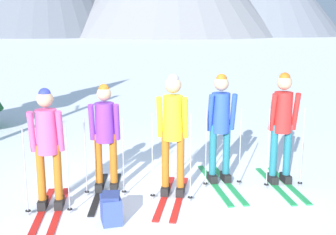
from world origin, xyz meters
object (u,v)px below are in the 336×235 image
at_px(skier_in_yellow, 173,128).
at_px(skier_in_blue, 221,124).
at_px(skier_in_pink, 47,145).
at_px(skier_in_purple, 105,135).
at_px(skier_in_red, 282,124).
at_px(backpack_on_snow_front, 111,209).

height_order(skier_in_yellow, skier_in_blue, skier_in_yellow).
relative_size(skier_in_pink, skier_in_purple, 1.02).
bearing_deg(skier_in_red, skier_in_blue, 173.57).
xyz_separation_m(skier_in_blue, skier_in_red, (0.94, -0.11, 0.02)).
height_order(skier_in_pink, skier_in_purple, skier_in_pink).
xyz_separation_m(skier_in_red, backpack_on_snow_front, (-2.55, -1.21, -0.78)).
distance_m(skier_in_purple, skier_in_red, 2.69).
xyz_separation_m(skier_in_yellow, skier_in_red, (1.70, 0.37, -0.05)).
relative_size(skier_in_blue, backpack_on_snow_front, 4.69).
bearing_deg(skier_in_blue, skier_in_yellow, -148.19).
bearing_deg(skier_in_yellow, skier_in_pink, -167.10).
height_order(skier_in_pink, skier_in_yellow, skier_in_yellow).
relative_size(skier_in_pink, backpack_on_snow_front, 4.37).
bearing_deg(skier_in_red, skier_in_purple, -176.59).
height_order(skier_in_blue, backpack_on_snow_front, skier_in_blue).
distance_m(skier_in_blue, backpack_on_snow_front, 2.22).
height_order(skier_in_red, backpack_on_snow_front, skier_in_red).
relative_size(skier_in_purple, backpack_on_snow_front, 4.29).
bearing_deg(skier_in_purple, skier_in_yellow, -12.19).
xyz_separation_m(skier_in_pink, skier_in_blue, (2.46, 0.86, 0.04)).
height_order(skier_in_purple, skier_in_red, skier_in_red).
bearing_deg(skier_in_yellow, skier_in_purple, 167.81).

